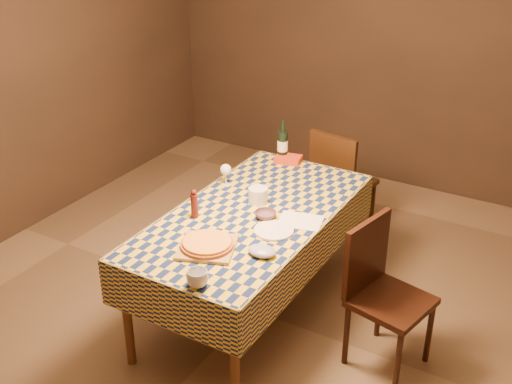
% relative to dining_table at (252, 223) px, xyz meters
% --- Properties ---
extents(room, '(5.00, 5.10, 2.70)m').
position_rel_dining_table_xyz_m(room, '(0.00, 0.00, 0.66)').
color(room, brown).
rests_on(room, ground).
extents(dining_table, '(0.94, 1.84, 0.77)m').
position_rel_dining_table_xyz_m(dining_table, '(0.00, 0.00, 0.00)').
color(dining_table, brown).
rests_on(dining_table, ground).
extents(cutting_board, '(0.41, 0.41, 0.02)m').
position_rel_dining_table_xyz_m(cutting_board, '(-0.00, -0.50, 0.09)').
color(cutting_board, '#9E814A').
rests_on(cutting_board, dining_table).
extents(pizza, '(0.40, 0.40, 0.03)m').
position_rel_dining_table_xyz_m(pizza, '(-0.00, -0.50, 0.11)').
color(pizza, '#974A19').
rests_on(pizza, cutting_board).
extents(pepper_mill, '(0.06, 0.06, 0.19)m').
position_rel_dining_table_xyz_m(pepper_mill, '(-0.29, -0.23, 0.17)').
color(pepper_mill, '#4C1411').
rests_on(pepper_mill, dining_table).
extents(bowl, '(0.17, 0.17, 0.04)m').
position_rel_dining_table_xyz_m(bowl, '(0.11, -0.01, 0.10)').
color(bowl, '#573D49').
rests_on(bowl, dining_table).
extents(wine_glass, '(0.09, 0.09, 0.16)m').
position_rel_dining_table_xyz_m(wine_glass, '(-0.37, 0.26, 0.19)').
color(wine_glass, silver).
rests_on(wine_glass, dining_table).
extents(wine_bottle, '(0.10, 0.10, 0.32)m').
position_rel_dining_table_xyz_m(wine_bottle, '(-0.24, 0.86, 0.20)').
color(wine_bottle, black).
rests_on(wine_bottle, dining_table).
extents(deli_tub, '(0.15, 0.15, 0.11)m').
position_rel_dining_table_xyz_m(deli_tub, '(-0.04, 0.15, 0.13)').
color(deli_tub, silver).
rests_on(deli_tub, dining_table).
extents(takeout_container, '(0.21, 0.17, 0.05)m').
position_rel_dining_table_xyz_m(takeout_container, '(-0.17, 0.83, 0.10)').
color(takeout_container, '#AF3317').
rests_on(takeout_container, dining_table).
extents(white_plate, '(0.28, 0.28, 0.01)m').
position_rel_dining_table_xyz_m(white_plate, '(0.23, -0.14, 0.08)').
color(white_plate, white).
rests_on(white_plate, dining_table).
extents(tumbler, '(0.13, 0.13, 0.09)m').
position_rel_dining_table_xyz_m(tumbler, '(0.16, -0.84, 0.12)').
color(tumbler, silver).
rests_on(tumbler, dining_table).
extents(flour_patch, '(0.31, 0.27, 0.00)m').
position_rel_dining_table_xyz_m(flour_patch, '(0.31, 0.06, 0.08)').
color(flour_patch, white).
rests_on(flour_patch, dining_table).
extents(flour_bag, '(0.21, 0.19, 0.05)m').
position_rel_dining_table_xyz_m(flour_bag, '(0.30, -0.40, 0.10)').
color(flour_bag, '#959DBF').
rests_on(flour_bag, dining_table).
extents(chair_far, '(0.48, 0.49, 0.93)m').
position_rel_dining_table_xyz_m(chair_far, '(0.07, 1.25, -0.17)').
color(chair_far, black).
rests_on(chair_far, ground).
extents(chair_right, '(0.51, 0.50, 0.93)m').
position_rel_dining_table_xyz_m(chair_right, '(0.89, -0.01, -0.17)').
color(chair_right, black).
rests_on(chair_right, ground).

